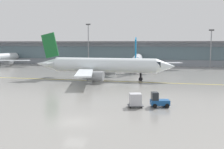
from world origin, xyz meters
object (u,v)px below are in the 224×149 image
(gate_airplane_1, at_px, (137,60))
(apron_light_mast_2, at_px, (211,47))
(taxiing_regional_jet, at_px, (103,66))
(cargo_dolly_lead, at_px, (135,100))
(baggage_tug, at_px, (158,101))
(apron_light_mast_1, at_px, (88,43))

(gate_airplane_1, bearing_deg, apron_light_mast_2, -72.30)
(apron_light_mast_2, bearing_deg, taxiing_regional_jet, -128.17)
(cargo_dolly_lead, bearing_deg, taxiing_regional_jet, 98.03)
(baggage_tug, relative_size, cargo_dolly_lead, 1.18)
(apron_light_mast_2, bearing_deg, cargo_dolly_lead, -105.81)
(cargo_dolly_lead, bearing_deg, gate_airplane_1, 81.59)
(baggage_tug, xyz_separation_m, apron_light_mast_2, (15.04, 63.30, 6.60))
(baggage_tug, bearing_deg, apron_light_mast_1, 99.71)
(taxiing_regional_jet, height_order, cargo_dolly_lead, taxiing_regional_jet)
(gate_airplane_1, distance_m, taxiing_regional_jet, 27.69)
(taxiing_regional_jet, distance_m, apron_light_mast_1, 43.83)
(baggage_tug, xyz_separation_m, apron_light_mast_1, (-30.88, 65.94, 8.02))
(baggage_tug, bearing_deg, cargo_dolly_lead, 180.00)
(gate_airplane_1, height_order, apron_light_mast_1, apron_light_mast_1)
(gate_airplane_1, height_order, taxiing_regional_jet, taxiing_regional_jet)
(taxiing_regional_jet, relative_size, baggage_tug, 12.11)
(taxiing_regional_jet, bearing_deg, baggage_tug, -59.60)
(apron_light_mast_1, distance_m, apron_light_mast_2, 46.02)
(taxiing_regional_jet, distance_m, apron_light_mast_2, 48.11)
(taxiing_regional_jet, xyz_separation_m, baggage_tug, (14.59, -25.61, -2.58))
(taxiing_regional_jet, relative_size, apron_light_mast_2, 2.56)
(apron_light_mast_1, bearing_deg, baggage_tug, -64.90)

